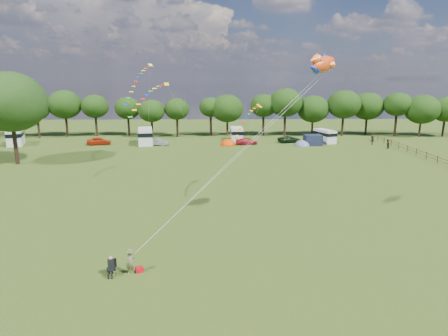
{
  "coord_description": "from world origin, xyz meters",
  "views": [
    {
      "loc": [
        -0.71,
        -26.36,
        12.2
      ],
      "look_at": [
        0.0,
        8.0,
        4.0
      ],
      "focal_mm": 30.0,
      "sensor_mm": 36.0,
      "label": 1
    }
  ],
  "objects_px": {
    "campervan_a": "(15,137)",
    "camp_chair": "(111,264)",
    "campervan_d": "(325,136)",
    "tent_greyblue": "(302,146)",
    "tent_orange": "(228,145)",
    "car_d": "(289,139)",
    "kite_flyer": "(130,263)",
    "fish_kite": "(321,64)",
    "walker_a": "(387,144)",
    "campervan_c": "(237,134)",
    "walker_b": "(372,140)",
    "car_c": "(247,141)",
    "big_tree": "(10,102)",
    "car_a": "(99,141)",
    "car_b": "(158,142)",
    "campervan_b": "(145,136)"
  },
  "relations": [
    {
      "from": "car_c",
      "to": "tent_greyblue",
      "type": "relative_size",
      "value": 1.26
    },
    {
      "from": "car_d",
      "to": "big_tree",
      "type": "bearing_deg",
      "value": 99.94
    },
    {
      "from": "car_d",
      "to": "campervan_b",
      "type": "bearing_deg",
      "value": 79.85
    },
    {
      "from": "campervan_c",
      "to": "walker_b",
      "type": "bearing_deg",
      "value": -101.77
    },
    {
      "from": "tent_orange",
      "to": "fish_kite",
      "type": "distance_m",
      "value": 42.85
    },
    {
      "from": "car_c",
      "to": "campervan_b",
      "type": "xyz_separation_m",
      "value": [
        -19.36,
        0.98,
        1.02
      ]
    },
    {
      "from": "campervan_d",
      "to": "tent_orange",
      "type": "distance_m",
      "value": 19.38
    },
    {
      "from": "car_d",
      "to": "tent_orange",
      "type": "relative_size",
      "value": 1.42
    },
    {
      "from": "tent_orange",
      "to": "walker_b",
      "type": "bearing_deg",
      "value": -0.64
    },
    {
      "from": "car_c",
      "to": "camp_chair",
      "type": "bearing_deg",
      "value": 156.2
    },
    {
      "from": "car_c",
      "to": "campervan_c",
      "type": "xyz_separation_m",
      "value": [
        -1.64,
        4.47,
        0.84
      ]
    },
    {
      "from": "campervan_a",
      "to": "campervan_b",
      "type": "xyz_separation_m",
      "value": [
        24.46,
        0.32,
        0.04
      ]
    },
    {
      "from": "camp_chair",
      "to": "walker_b",
      "type": "distance_m",
      "value": 59.96
    },
    {
      "from": "campervan_d",
      "to": "tent_greyblue",
      "type": "relative_size",
      "value": 1.74
    },
    {
      "from": "walker_a",
      "to": "campervan_d",
      "type": "bearing_deg",
      "value": -72.53
    },
    {
      "from": "campervan_d",
      "to": "tent_greyblue",
      "type": "height_order",
      "value": "campervan_d"
    },
    {
      "from": "walker_b",
      "to": "campervan_c",
      "type": "bearing_deg",
      "value": -33.2
    },
    {
      "from": "car_b",
      "to": "camp_chair",
      "type": "xyz_separation_m",
      "value": [
        4.39,
        -48.05,
        0.16
      ]
    },
    {
      "from": "tent_greyblue",
      "to": "car_a",
      "type": "bearing_deg",
      "value": 176.99
    },
    {
      "from": "car_a",
      "to": "car_b",
      "type": "bearing_deg",
      "value": -104.34
    },
    {
      "from": "car_c",
      "to": "kite_flyer",
      "type": "xyz_separation_m",
      "value": [
        -11.29,
        -48.44,
        0.16
      ]
    },
    {
      "from": "big_tree",
      "to": "campervan_a",
      "type": "distance_m",
      "value": 20.24
    },
    {
      "from": "camp_chair",
      "to": "fish_kite",
      "type": "height_order",
      "value": "fish_kite"
    },
    {
      "from": "big_tree",
      "to": "walker_a",
      "type": "height_order",
      "value": "big_tree"
    },
    {
      "from": "car_d",
      "to": "tent_orange",
      "type": "height_order",
      "value": "car_d"
    },
    {
      "from": "walker_a",
      "to": "car_d",
      "type": "bearing_deg",
      "value": -58.79
    },
    {
      "from": "campervan_a",
      "to": "tent_orange",
      "type": "distance_m",
      "value": 40.3
    },
    {
      "from": "car_d",
      "to": "walker_a",
      "type": "distance_m",
      "value": 17.74
    },
    {
      "from": "camp_chair",
      "to": "campervan_a",
      "type": "bearing_deg",
      "value": 106.11
    },
    {
      "from": "campervan_c",
      "to": "kite_flyer",
      "type": "xyz_separation_m",
      "value": [
        -9.65,
        -52.91,
        -0.68
      ]
    },
    {
      "from": "campervan_c",
      "to": "walker_a",
      "type": "distance_m",
      "value": 28.14
    },
    {
      "from": "campervan_a",
      "to": "tent_greyblue",
      "type": "distance_m",
      "value": 54.15
    },
    {
      "from": "tent_greyblue",
      "to": "fish_kite",
      "type": "height_order",
      "value": "fish_kite"
    },
    {
      "from": "tent_greyblue",
      "to": "walker_a",
      "type": "bearing_deg",
      "value": -12.19
    },
    {
      "from": "big_tree",
      "to": "camp_chair",
      "type": "height_order",
      "value": "big_tree"
    },
    {
      "from": "car_c",
      "to": "tent_greyblue",
      "type": "bearing_deg",
      "value": -109.06
    },
    {
      "from": "kite_flyer",
      "to": "camp_chair",
      "type": "height_order",
      "value": "kite_flyer"
    },
    {
      "from": "campervan_b",
      "to": "campervan_c",
      "type": "height_order",
      "value": "campervan_b"
    },
    {
      "from": "campervan_d",
      "to": "camp_chair",
      "type": "distance_m",
      "value": 58.07
    },
    {
      "from": "campervan_a",
      "to": "camp_chair",
      "type": "distance_m",
      "value": 58.43
    },
    {
      "from": "kite_flyer",
      "to": "fish_kite",
      "type": "xyz_separation_m",
      "value": [
        13.59,
        7.58,
        12.54
      ]
    },
    {
      "from": "car_b",
      "to": "walker_b",
      "type": "relative_size",
      "value": 2.17
    },
    {
      "from": "campervan_b",
      "to": "fish_kite",
      "type": "distance_m",
      "value": 48.55
    },
    {
      "from": "car_d",
      "to": "walker_a",
      "type": "relative_size",
      "value": 2.7
    },
    {
      "from": "big_tree",
      "to": "tent_greyblue",
      "type": "xyz_separation_m",
      "value": [
        45.31,
        14.25,
        -9.0
      ]
    },
    {
      "from": "car_c",
      "to": "car_d",
      "type": "xyz_separation_m",
      "value": [
        8.65,
        2.22,
        0.02
      ]
    },
    {
      "from": "fish_kite",
      "to": "walker_b",
      "type": "relative_size",
      "value": 1.83
    },
    {
      "from": "tent_orange",
      "to": "car_d",
      "type": "bearing_deg",
      "value": 12.8
    },
    {
      "from": "car_c",
      "to": "tent_orange",
      "type": "relative_size",
      "value": 1.24
    },
    {
      "from": "car_a",
      "to": "car_b",
      "type": "distance_m",
      "value": 11.27
    }
  ]
}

